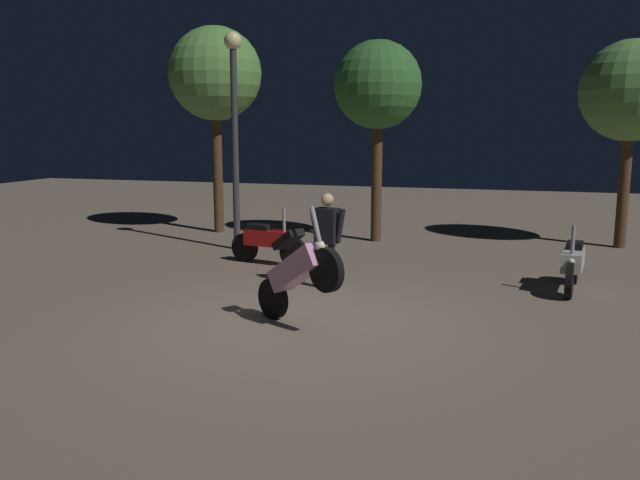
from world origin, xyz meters
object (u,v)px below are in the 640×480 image
Objects in this scene: motorcycle_pink_foreground at (298,272)px; person_rider_beside at (327,233)px; motorcycle_red_parked_right at (268,242)px; streetlamp_near at (234,112)px; motorcycle_white_parked_left at (573,264)px.

motorcycle_pink_foreground is 1.05× the size of person_rider_beside.
motorcycle_red_parked_right is (-1.81, 3.64, -0.31)m from motorcycle_pink_foreground.
motorcycle_red_parked_right is 3.03m from streetlamp_near.
motorcycle_red_parked_right is at bearing -87.31° from motorcycle_white_parked_left.
streetlamp_near reaches higher than person_rider_beside.
person_rider_beside is at bearing -67.11° from motorcycle_white_parked_left.
person_rider_beside is 0.35× the size of streetlamp_near.
person_rider_beside is 4.43m from streetlamp_near.
motorcycle_pink_foreground reaches higher than person_rider_beside.
person_rider_beside reaches higher than motorcycle_red_parked_right.
person_rider_beside is at bearing -32.00° from motorcycle_red_parked_right.
motorcycle_white_parked_left and motorcycle_red_parked_right have the same top height.
motorcycle_pink_foreground is at bearing -160.07° from person_rider_beside.
motorcycle_pink_foreground is at bearing -52.07° from motorcycle_red_parked_right.
motorcycle_pink_foreground is at bearing -40.83° from motorcycle_white_parked_left.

